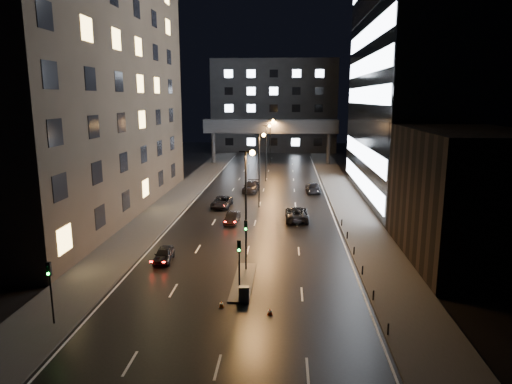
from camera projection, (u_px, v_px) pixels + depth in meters
ground at (264, 190)px, 74.30m from camera, size 160.00×160.00×0.00m
sidewalk_left at (181, 195)px, 70.23m from camera, size 5.00×110.00×0.15m
sidewalk_right at (345, 197)px, 68.57m from camera, size 5.00×110.00×0.15m
building_left at (75, 54)px, 56.11m from camera, size 15.00×48.00×40.00m
building_right_low at (466, 196)px, 41.48m from camera, size 10.00×18.00×12.00m
building_right_glass at (440, 42)px, 64.18m from camera, size 20.00×36.00×45.00m
building_far at (274, 106)px, 128.44m from camera, size 34.00×14.00×25.00m
skybridge at (271, 127)px, 101.92m from camera, size 30.00×3.00×10.00m
median_island at (243, 281)px, 37.14m from camera, size 1.60×8.00×0.15m
traffic_signal_near at (246, 237)px, 38.97m from camera, size 0.28×0.34×4.40m
traffic_signal_far at (239, 259)px, 33.59m from camera, size 0.28×0.34×4.40m
traffic_signal_corner at (50, 284)px, 29.52m from camera, size 0.28×0.34×4.40m
bollard_row at (358, 261)px, 40.81m from camera, size 0.12×25.12×0.90m
streetlight_near at (248, 190)px, 41.71m from camera, size 1.45×0.50×10.15m
streetlight_mid_a at (260, 160)px, 61.25m from camera, size 1.45×0.50×10.15m
streetlight_mid_b at (267, 145)px, 80.79m from camera, size 1.45×0.50×10.15m
streetlight_far at (271, 136)px, 100.33m from camera, size 1.45×0.50×10.15m
car_away_a at (164, 255)px, 41.78m from camera, size 1.78×3.92×1.30m
car_away_b at (232, 218)px, 54.58m from camera, size 1.63×4.02×1.30m
car_away_c at (222, 202)px, 62.46m from camera, size 2.66×5.35×1.46m
car_away_d at (251, 187)px, 72.71m from camera, size 2.75×5.76×1.62m
car_toward_a at (297, 214)px, 55.88m from camera, size 2.86×5.96×1.64m
car_toward_b at (313, 188)px, 72.26m from camera, size 2.29×5.44×1.57m
utility_cabinet at (244, 294)px, 33.38m from camera, size 0.76×0.49×1.08m
cone_a at (221, 304)px, 32.64m from camera, size 0.34×0.34×0.50m
cone_b at (270, 312)px, 31.57m from camera, size 0.40×0.40×0.45m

